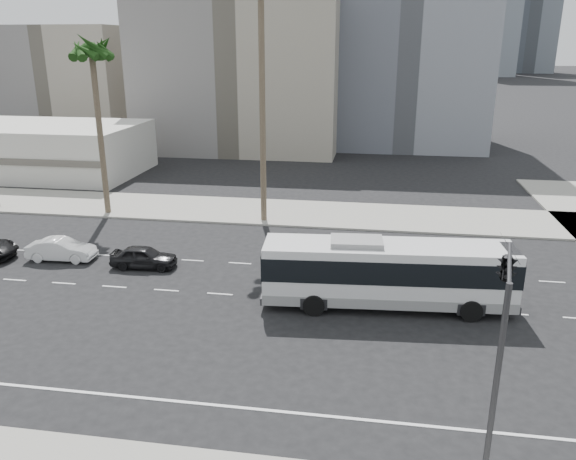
% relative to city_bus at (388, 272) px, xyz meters
% --- Properties ---
extents(ground, '(700.00, 700.00, 0.00)m').
position_rel_city_bus_xyz_m(ground, '(-5.74, 0.03, -1.87)').
color(ground, black).
rests_on(ground, ground).
extents(sidewalk_north, '(120.00, 7.00, 0.15)m').
position_rel_city_bus_xyz_m(sidewalk_north, '(-5.74, 15.53, -1.80)').
color(sidewalk_north, gray).
rests_on(sidewalk_north, ground).
extents(commercial_low, '(22.00, 12.16, 5.00)m').
position_rel_city_bus_xyz_m(commercial_low, '(-35.74, 26.02, 0.63)').
color(commercial_low, beige).
rests_on(commercial_low, ground).
extents(midrise_beige_west, '(24.00, 18.00, 18.00)m').
position_rel_city_bus_xyz_m(midrise_beige_west, '(-17.74, 45.03, 7.13)').
color(midrise_beige_west, gray).
rests_on(midrise_beige_west, ground).
extents(midrise_gray_center, '(20.00, 20.00, 26.00)m').
position_rel_city_bus_xyz_m(midrise_gray_center, '(2.26, 52.03, 11.13)').
color(midrise_gray_center, slate).
rests_on(midrise_gray_center, ground).
extents(midrise_beige_far, '(18.00, 16.00, 15.00)m').
position_rel_city_bus_xyz_m(midrise_beige_far, '(-43.74, 50.03, 5.63)').
color(midrise_beige_far, gray).
rests_on(midrise_beige_far, ground).
extents(highrise_far, '(22.00, 22.00, 60.00)m').
position_rel_city_bus_xyz_m(highrise_far, '(64.26, 260.03, 28.13)').
color(highrise_far, '#4C535C').
rests_on(highrise_far, ground).
extents(city_bus, '(12.59, 3.68, 3.57)m').
position_rel_city_bus_xyz_m(city_bus, '(0.00, 0.00, 0.00)').
color(city_bus, silver).
rests_on(city_bus, ground).
extents(car_a, '(1.81, 4.00, 1.33)m').
position_rel_city_bus_xyz_m(car_a, '(-14.23, 3.02, -1.21)').
color(car_a, black).
rests_on(car_a, ground).
extents(car_b, '(1.67, 4.20, 1.36)m').
position_rel_city_bus_xyz_m(car_b, '(-19.73, 3.39, -1.20)').
color(car_b, white).
rests_on(car_b, ground).
extents(traffic_signal, '(3.13, 4.24, 6.72)m').
position_rel_city_bus_xyz_m(traffic_signal, '(3.46, -9.06, 3.73)').
color(traffic_signal, '#262628').
rests_on(traffic_signal, ground).
extents(palm_mid, '(4.32, 4.32, 13.39)m').
position_rel_city_bus_xyz_m(palm_mid, '(-21.46, 13.17, 10.17)').
color(palm_mid, brown).
rests_on(palm_mid, ground).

